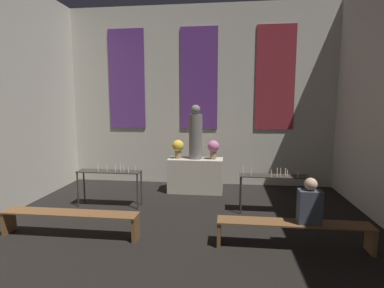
# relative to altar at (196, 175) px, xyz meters

# --- Properties ---
(wall_back) EXTENTS (7.90, 0.16, 5.16)m
(wall_back) POSITION_rel_altar_xyz_m (0.00, 0.96, 2.15)
(wall_back) COLOR beige
(wall_back) RESTS_ON ground_plane
(altar) EXTENTS (1.46, 0.61, 0.91)m
(altar) POSITION_rel_altar_xyz_m (0.00, 0.00, 0.00)
(altar) COLOR #BCB29E
(altar) RESTS_ON ground_plane
(statue) EXTENTS (0.36, 0.36, 1.43)m
(statue) POSITION_rel_altar_xyz_m (0.00, 0.00, 1.11)
(statue) COLOR slate
(statue) RESTS_ON altar
(flower_vase_left) EXTENTS (0.31, 0.31, 0.50)m
(flower_vase_left) POSITION_rel_altar_xyz_m (-0.47, -0.00, 0.76)
(flower_vase_left) COLOR #937A5B
(flower_vase_left) RESTS_ON altar
(flower_vase_right) EXTENTS (0.31, 0.31, 0.50)m
(flower_vase_right) POSITION_rel_altar_xyz_m (0.47, -0.00, 0.76)
(flower_vase_right) COLOR #937A5B
(flower_vase_right) RESTS_ON altar
(candle_rack_left) EXTENTS (1.47, 0.36, 1.03)m
(candle_rack_left) POSITION_rel_altar_xyz_m (-1.85, -1.37, 0.26)
(candle_rack_left) COLOR #332D28
(candle_rack_left) RESTS_ON ground_plane
(candle_rack_right) EXTENTS (1.47, 0.36, 1.02)m
(candle_rack_right) POSITION_rel_altar_xyz_m (1.86, -1.37, 0.26)
(candle_rack_right) COLOR #332D28
(candle_rack_right) RESTS_ON ground_plane
(pew_back_left) EXTENTS (2.48, 0.36, 0.45)m
(pew_back_left) POSITION_rel_altar_xyz_m (-1.93, -3.02, -0.12)
(pew_back_left) COLOR brown
(pew_back_left) RESTS_ON ground_plane
(pew_back_right) EXTENTS (2.48, 0.36, 0.45)m
(pew_back_right) POSITION_rel_altar_xyz_m (1.93, -3.02, -0.12)
(pew_back_right) COLOR brown
(pew_back_right) RESTS_ON ground_plane
(person_seated) EXTENTS (0.36, 0.24, 0.75)m
(person_seated) POSITION_rel_altar_xyz_m (2.18, -3.02, 0.32)
(person_seated) COLOR #383D47
(person_seated) RESTS_ON pew_back_right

